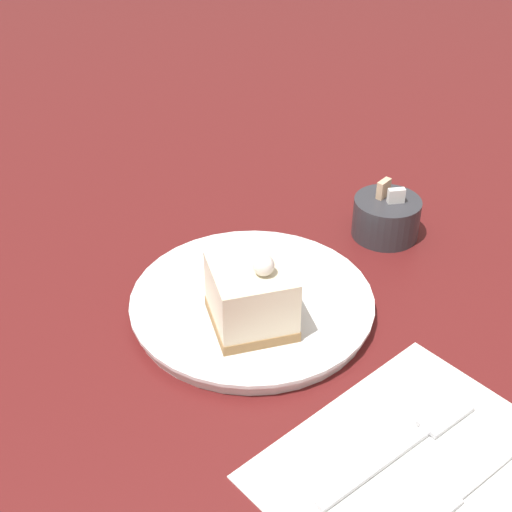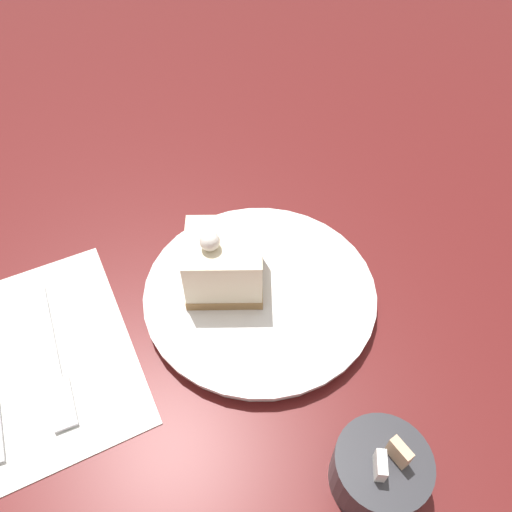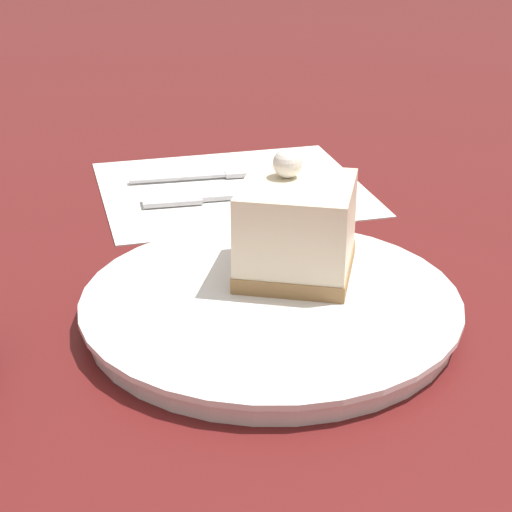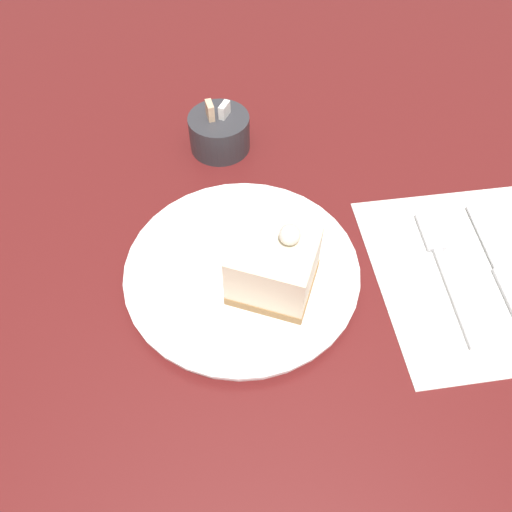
{
  "view_description": "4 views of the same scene",
  "coord_description": "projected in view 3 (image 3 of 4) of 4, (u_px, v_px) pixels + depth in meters",
  "views": [
    {
      "loc": [
        0.46,
        -0.33,
        0.48
      ],
      "look_at": [
        -0.04,
        -0.02,
        0.07
      ],
      "focal_mm": 50.0,
      "sensor_mm": 36.0,
      "label": 1
    },
    {
      "loc": [
        0.07,
        0.29,
        0.46
      ],
      "look_at": [
        -0.03,
        -0.03,
        0.07
      ],
      "focal_mm": 35.0,
      "sensor_mm": 36.0,
      "label": 2
    },
    {
      "loc": [
        -0.54,
        0.04,
        0.28
      ],
      "look_at": [
        -0.03,
        -0.01,
        0.05
      ],
      "focal_mm": 60.0,
      "sensor_mm": 36.0,
      "label": 3
    },
    {
      "loc": [
        -0.01,
        -0.34,
        0.46
      ],
      "look_at": [
        -0.02,
        -0.03,
        0.05
      ],
      "focal_mm": 35.0,
      "sensor_mm": 36.0,
      "label": 4
    }
  ],
  "objects": [
    {
      "name": "fork",
      "position": [
        222.0,
        197.0,
        0.78
      ],
      "size": [
        0.03,
        0.18,
        0.0
      ],
      "rotation": [
        0.0,
        0.0,
        0.1
      ],
      "color": "silver",
      "rests_on": "napkin"
    },
    {
      "name": "ground_plane",
      "position": [
        232.0,
        298.0,
        0.61
      ],
      "size": [
        4.0,
        4.0,
        0.0
      ],
      "primitive_type": "plane",
      "color": "#5B1919"
    },
    {
      "name": "cake_slice",
      "position": [
        297.0,
        230.0,
        0.59
      ],
      "size": [
        0.1,
        0.1,
        0.09
      ],
      "rotation": [
        0.0,
        0.0,
        -0.29
      ],
      "color": "#9E7547",
      "rests_on": "plate"
    },
    {
      "name": "plate",
      "position": [
        270.0,
        306.0,
        0.58
      ],
      "size": [
        0.26,
        0.26,
        0.02
      ],
      "color": "white",
      "rests_on": "ground_plane"
    },
    {
      "name": "napkin",
      "position": [
        232.0,
        188.0,
        0.81
      ],
      "size": [
        0.25,
        0.27,
        0.0
      ],
      "rotation": [
        0.0,
        0.0,
        0.16
      ],
      "color": "white",
      "rests_on": "ground_plane"
    },
    {
      "name": "knife",
      "position": [
        243.0,
        173.0,
        0.84
      ],
      "size": [
        0.03,
        0.19,
        0.0
      ],
      "rotation": [
        0.0,
        0.0,
        0.1
      ],
      "color": "silver",
      "rests_on": "napkin"
    }
  ]
}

